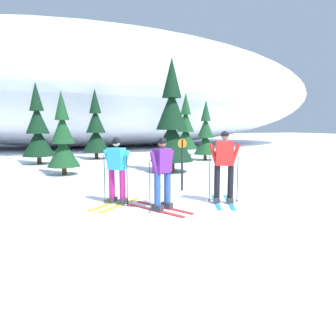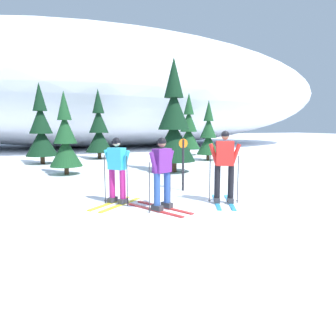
{
  "view_description": "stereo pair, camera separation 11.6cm",
  "coord_description": "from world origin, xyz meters",
  "px_view_note": "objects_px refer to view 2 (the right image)",
  "views": [
    {
      "loc": [
        -3.88,
        -7.29,
        2.0
      ],
      "look_at": [
        -1.02,
        -0.18,
        0.95
      ],
      "focal_mm": 33.61,
      "sensor_mm": 36.0,
      "label": 1
    },
    {
      "loc": [
        -3.77,
        -7.33,
        2.0
      ],
      "look_at": [
        -1.02,
        -0.18,
        0.95
      ],
      "focal_mm": 33.61,
      "sensor_mm": 36.0,
      "label": 2
    }
  ],
  "objects_px": {
    "pine_tree_left": "(41,130)",
    "pine_tree_right": "(208,135)",
    "pine_tree_center_right": "(174,125)",
    "pine_tree_far_right": "(189,129)",
    "skier_red_jacket": "(224,165)",
    "skier_purple_jacket": "(162,173)",
    "skier_cyan_jacket": "(117,170)",
    "trail_marker_post": "(183,162)",
    "pine_tree_center": "(99,130)",
    "pine_tree_center_left": "(65,140)"
  },
  "relations": [
    {
      "from": "pine_tree_center_right",
      "to": "skier_cyan_jacket",
      "type": "bearing_deg",
      "value": -126.62
    },
    {
      "from": "pine_tree_right",
      "to": "pine_tree_far_right",
      "type": "bearing_deg",
      "value": 84.33
    },
    {
      "from": "pine_tree_center_right",
      "to": "pine_tree_far_right",
      "type": "bearing_deg",
      "value": 60.64
    },
    {
      "from": "skier_cyan_jacket",
      "to": "pine_tree_center",
      "type": "xyz_separation_m",
      "value": [
        1.3,
        11.17,
        0.83
      ]
    },
    {
      "from": "skier_cyan_jacket",
      "to": "trail_marker_post",
      "type": "bearing_deg",
      "value": 22.18
    },
    {
      "from": "pine_tree_right",
      "to": "skier_cyan_jacket",
      "type": "bearing_deg",
      "value": -130.61
    },
    {
      "from": "pine_tree_center",
      "to": "trail_marker_post",
      "type": "distance_m",
      "value": 10.34
    },
    {
      "from": "trail_marker_post",
      "to": "pine_tree_center_left",
      "type": "bearing_deg",
      "value": 124.27
    },
    {
      "from": "pine_tree_center",
      "to": "pine_tree_right",
      "type": "relative_size",
      "value": 1.21
    },
    {
      "from": "skier_purple_jacket",
      "to": "pine_tree_center",
      "type": "bearing_deg",
      "value": 87.93
    },
    {
      "from": "pine_tree_left",
      "to": "trail_marker_post",
      "type": "xyz_separation_m",
      "value": [
        4.09,
        -8.82,
        -0.84
      ]
    },
    {
      "from": "pine_tree_right",
      "to": "trail_marker_post",
      "type": "relative_size",
      "value": 2.14
    },
    {
      "from": "skier_red_jacket",
      "to": "pine_tree_right",
      "type": "bearing_deg",
      "value": 64.01
    },
    {
      "from": "skier_purple_jacket",
      "to": "skier_cyan_jacket",
      "type": "xyz_separation_m",
      "value": [
        -0.86,
        0.96,
        -0.01
      ]
    },
    {
      "from": "skier_red_jacket",
      "to": "pine_tree_right",
      "type": "distance_m",
      "value": 10.12
    },
    {
      "from": "pine_tree_center_right",
      "to": "skier_red_jacket",
      "type": "bearing_deg",
      "value": -98.85
    },
    {
      "from": "skier_cyan_jacket",
      "to": "pine_tree_center",
      "type": "bearing_deg",
      "value": 83.38
    },
    {
      "from": "skier_purple_jacket",
      "to": "skier_cyan_jacket",
      "type": "distance_m",
      "value": 1.29
    },
    {
      "from": "pine_tree_left",
      "to": "pine_tree_center",
      "type": "distance_m",
      "value": 3.47
    },
    {
      "from": "pine_tree_center",
      "to": "pine_tree_right",
      "type": "distance_m",
      "value": 6.45
    },
    {
      "from": "trail_marker_post",
      "to": "skier_purple_jacket",
      "type": "bearing_deg",
      "value": -126.24
    },
    {
      "from": "skier_red_jacket",
      "to": "skier_purple_jacket",
      "type": "xyz_separation_m",
      "value": [
        -1.7,
        -0.02,
        -0.09
      ]
    },
    {
      "from": "skier_cyan_jacket",
      "to": "pine_tree_right",
      "type": "bearing_deg",
      "value": 49.39
    },
    {
      "from": "pine_tree_left",
      "to": "pine_tree_right",
      "type": "height_order",
      "value": "pine_tree_left"
    },
    {
      "from": "pine_tree_left",
      "to": "pine_tree_center_right",
      "type": "relative_size",
      "value": 0.87
    },
    {
      "from": "pine_tree_far_right",
      "to": "pine_tree_left",
      "type": "bearing_deg",
      "value": -168.87
    },
    {
      "from": "pine_tree_center_left",
      "to": "pine_tree_center",
      "type": "distance_m",
      "value": 6.07
    },
    {
      "from": "skier_red_jacket",
      "to": "pine_tree_left",
      "type": "relative_size",
      "value": 0.45
    },
    {
      "from": "skier_red_jacket",
      "to": "skier_cyan_jacket",
      "type": "height_order",
      "value": "skier_red_jacket"
    },
    {
      "from": "pine_tree_center",
      "to": "trail_marker_post",
      "type": "relative_size",
      "value": 2.59
    },
    {
      "from": "pine_tree_left",
      "to": "pine_tree_right",
      "type": "relative_size",
      "value": 1.22
    },
    {
      "from": "pine_tree_center",
      "to": "pine_tree_far_right",
      "type": "relative_size",
      "value": 1.0
    },
    {
      "from": "pine_tree_center_left",
      "to": "trail_marker_post",
      "type": "bearing_deg",
      "value": -55.73
    },
    {
      "from": "pine_tree_left",
      "to": "pine_tree_center_right",
      "type": "xyz_separation_m",
      "value": [
        5.28,
        -5.14,
        0.27
      ]
    },
    {
      "from": "skier_cyan_jacket",
      "to": "pine_tree_right",
      "type": "distance_m",
      "value": 10.74
    },
    {
      "from": "skier_red_jacket",
      "to": "trail_marker_post",
      "type": "xyz_separation_m",
      "value": [
        -0.33,
        1.85,
        -0.09
      ]
    },
    {
      "from": "skier_red_jacket",
      "to": "pine_tree_far_right",
      "type": "xyz_separation_m",
      "value": [
        4.77,
        12.48,
        0.74
      ]
    },
    {
      "from": "pine_tree_far_right",
      "to": "trail_marker_post",
      "type": "distance_m",
      "value": 11.82
    },
    {
      "from": "trail_marker_post",
      "to": "skier_red_jacket",
      "type": "bearing_deg",
      "value": -80.02
    },
    {
      "from": "skier_red_jacket",
      "to": "pine_tree_center_right",
      "type": "bearing_deg",
      "value": 81.15
    },
    {
      "from": "skier_red_jacket",
      "to": "pine_tree_center_right",
      "type": "xyz_separation_m",
      "value": [
        0.86,
        5.54,
        1.01
      ]
    },
    {
      "from": "pine_tree_center_right",
      "to": "pine_tree_far_right",
      "type": "height_order",
      "value": "pine_tree_center_right"
    },
    {
      "from": "skier_cyan_jacket",
      "to": "pine_tree_right",
      "type": "relative_size",
      "value": 0.5
    },
    {
      "from": "pine_tree_center",
      "to": "pine_tree_right",
      "type": "xyz_separation_m",
      "value": [
        5.69,
        -3.03,
        -0.3
      ]
    },
    {
      "from": "skier_red_jacket",
      "to": "pine_tree_far_right",
      "type": "relative_size",
      "value": 0.45
    },
    {
      "from": "pine_tree_left",
      "to": "pine_tree_far_right",
      "type": "distance_m",
      "value": 9.36
    },
    {
      "from": "pine_tree_right",
      "to": "skier_red_jacket",
      "type": "bearing_deg",
      "value": -115.99
    },
    {
      "from": "skier_red_jacket",
      "to": "pine_tree_center",
      "type": "relative_size",
      "value": 0.45
    },
    {
      "from": "skier_cyan_jacket",
      "to": "pine_tree_center_right",
      "type": "xyz_separation_m",
      "value": [
        3.42,
        4.6,
        1.12
      ]
    },
    {
      "from": "skier_cyan_jacket",
      "to": "pine_tree_left",
      "type": "xyz_separation_m",
      "value": [
        -1.86,
        9.73,
        0.85
      ]
    }
  ]
}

